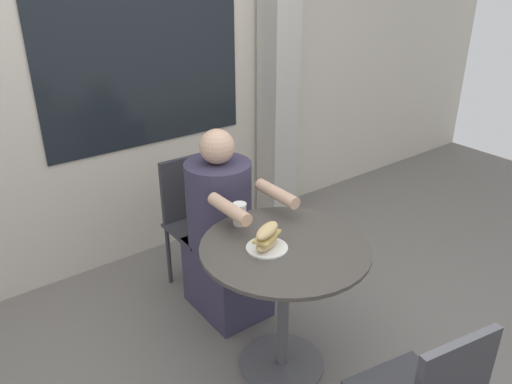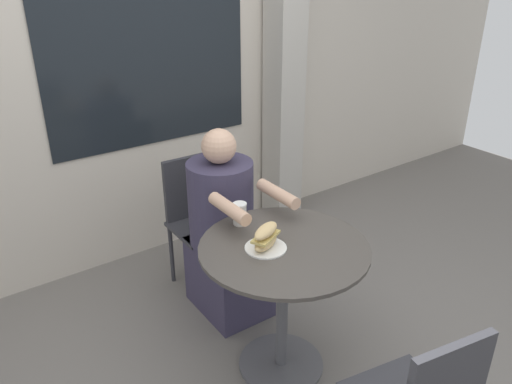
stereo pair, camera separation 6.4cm
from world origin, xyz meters
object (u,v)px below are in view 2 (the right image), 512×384
(seated_diner, at_px, (225,237))
(sandwich_on_plate, at_px, (266,239))
(cafe_table, at_px, (283,279))
(diner_chair, at_px, (196,211))
(drink_cup, at_px, (240,214))

(seated_diner, xyz_separation_m, sandwich_on_plate, (-0.14, -0.59, 0.31))
(cafe_table, height_order, diner_chair, diner_chair)
(cafe_table, xyz_separation_m, seated_diner, (0.05, 0.62, -0.06))
(diner_chair, distance_m, seated_diner, 0.35)
(diner_chair, relative_size, seated_diner, 0.75)
(sandwich_on_plate, bearing_deg, seated_diner, 76.61)
(diner_chair, bearing_deg, cafe_table, 87.74)
(diner_chair, height_order, sandwich_on_plate, sandwich_on_plate)
(cafe_table, relative_size, seated_diner, 0.72)
(drink_cup, bearing_deg, cafe_table, -81.21)
(seated_diner, xyz_separation_m, drink_cup, (-0.10, -0.31, 0.32))
(seated_diner, bearing_deg, diner_chair, -89.36)
(sandwich_on_plate, distance_m, drink_cup, 0.28)
(diner_chair, distance_m, drink_cup, 0.73)
(drink_cup, bearing_deg, sandwich_on_plate, -97.94)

